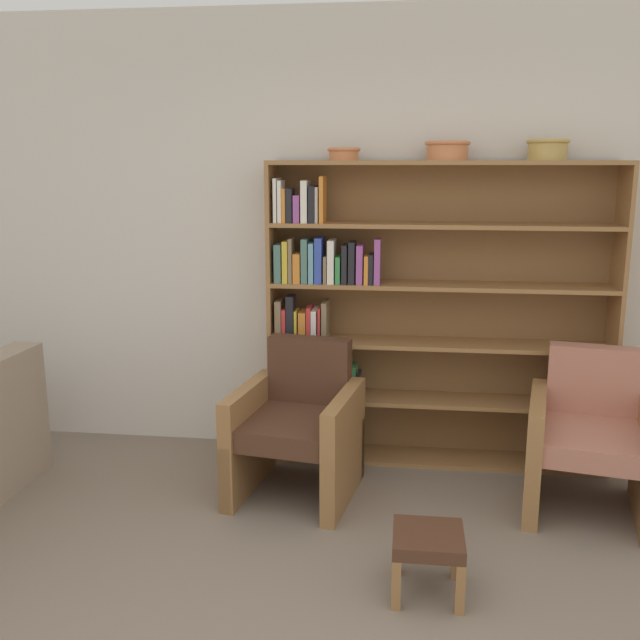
{
  "coord_description": "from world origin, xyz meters",
  "views": [
    {
      "loc": [
        0.21,
        -1.84,
        1.84
      ],
      "look_at": [
        -0.28,
        2.13,
        0.95
      ],
      "focal_mm": 40.0,
      "sensor_mm": 36.0,
      "label": 1
    }
  ],
  "objects_px": {
    "bookshelf": "(401,318)",
    "bowl_stoneware": "(344,153)",
    "bowl_copper": "(548,148)",
    "footstool": "(428,545)",
    "armchair_cushioned": "(591,440)",
    "armchair_leather": "(298,427)",
    "bowl_olive": "(447,149)"
  },
  "relations": [
    {
      "from": "armchair_cushioned",
      "to": "footstool",
      "type": "distance_m",
      "value": 1.28
    },
    {
      "from": "bowl_copper",
      "to": "bookshelf",
      "type": "bearing_deg",
      "value": 178.99
    },
    {
      "from": "bookshelf",
      "to": "armchair_cushioned",
      "type": "distance_m",
      "value": 1.28
    },
    {
      "from": "bowl_stoneware",
      "to": "bowl_copper",
      "type": "xyz_separation_m",
      "value": [
        1.16,
        -0.0,
        0.02
      ]
    },
    {
      "from": "bowl_olive",
      "to": "armchair_leather",
      "type": "relative_size",
      "value": 0.31
    },
    {
      "from": "bowl_olive",
      "to": "bowl_copper",
      "type": "height_order",
      "value": "bowl_copper"
    },
    {
      "from": "bowl_copper",
      "to": "armchair_cushioned",
      "type": "height_order",
      "value": "bowl_copper"
    },
    {
      "from": "bowl_stoneware",
      "to": "armchair_cushioned",
      "type": "relative_size",
      "value": 0.23
    },
    {
      "from": "bowl_copper",
      "to": "armchair_cushioned",
      "type": "relative_size",
      "value": 0.28
    },
    {
      "from": "bowl_stoneware",
      "to": "armchair_cushioned",
      "type": "bearing_deg",
      "value": -21.03
    },
    {
      "from": "bookshelf",
      "to": "bowl_olive",
      "type": "bearing_deg",
      "value": -3.37
    },
    {
      "from": "armchair_cushioned",
      "to": "bowl_stoneware",
      "type": "bearing_deg",
      "value": -10.03
    },
    {
      "from": "bowl_stoneware",
      "to": "footstool",
      "type": "height_order",
      "value": "bowl_stoneware"
    },
    {
      "from": "bowl_olive",
      "to": "armchair_leather",
      "type": "bearing_deg",
      "value": -146.24
    },
    {
      "from": "bowl_stoneware",
      "to": "armchair_cushioned",
      "type": "distance_m",
      "value": 2.12
    },
    {
      "from": "bowl_stoneware",
      "to": "bowl_olive",
      "type": "distance_m",
      "value": 0.6
    },
    {
      "from": "bookshelf",
      "to": "bowl_stoneware",
      "type": "bearing_deg",
      "value": -177.77
    },
    {
      "from": "bowl_stoneware",
      "to": "footstool",
      "type": "distance_m",
      "value": 2.27
    },
    {
      "from": "bowl_stoneware",
      "to": "bowl_olive",
      "type": "relative_size",
      "value": 0.75
    },
    {
      "from": "armchair_leather",
      "to": "footstool",
      "type": "bearing_deg",
      "value": 136.91
    },
    {
      "from": "bookshelf",
      "to": "armchair_cushioned",
      "type": "bearing_deg",
      "value": -28.05
    },
    {
      "from": "bookshelf",
      "to": "bowl_copper",
      "type": "xyz_separation_m",
      "value": [
        0.8,
        -0.01,
        1.01
      ]
    },
    {
      "from": "bowl_stoneware",
      "to": "footstool",
      "type": "xyz_separation_m",
      "value": [
        0.51,
        -1.45,
        -1.67
      ]
    },
    {
      "from": "bowl_copper",
      "to": "footstool",
      "type": "bearing_deg",
      "value": -114.13
    },
    {
      "from": "bookshelf",
      "to": "footstool",
      "type": "relative_size",
      "value": 6.81
    },
    {
      "from": "armchair_leather",
      "to": "footstool",
      "type": "distance_m",
      "value": 1.17
    },
    {
      "from": "footstool",
      "to": "bookshelf",
      "type": "bearing_deg",
      "value": 95.84
    },
    {
      "from": "bowl_stoneware",
      "to": "armchair_leather",
      "type": "relative_size",
      "value": 0.23
    },
    {
      "from": "bowl_copper",
      "to": "footstool",
      "type": "relative_size",
      "value": 0.79
    },
    {
      "from": "bookshelf",
      "to": "bowl_copper",
      "type": "relative_size",
      "value": 8.59
    },
    {
      "from": "bookshelf",
      "to": "armchair_leather",
      "type": "relative_size",
      "value": 2.44
    },
    {
      "from": "armchair_cushioned",
      "to": "bowl_copper",
      "type": "bearing_deg",
      "value": -55.75
    }
  ]
}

